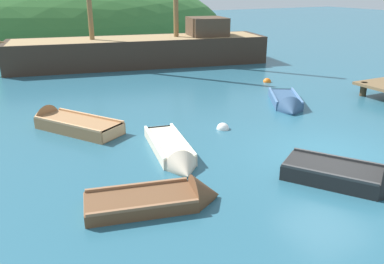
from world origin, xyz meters
name	(u,v)px	position (x,y,z in m)	size (l,w,h in m)	color
ground_plane	(330,156)	(0.00, 0.00, 0.00)	(120.00, 120.00, 0.00)	#285B70
shore_hill	(30,36)	(-4.14, 34.37, 0.00)	(40.12, 24.55, 12.29)	#387033
sailing_ship	(143,55)	(0.20, 15.68, 0.59)	(17.97, 6.29, 11.47)	#38281E
rowboat_outer_right	(352,180)	(-0.86, -1.55, 0.14)	(2.65, 3.11, 1.20)	black
rowboat_far	(67,124)	(-6.32, 5.98, 0.14)	(3.00, 3.80, 1.12)	#9E7047
rowboat_center	(173,154)	(-4.08, 2.06, 0.09)	(1.53, 3.57, 0.90)	beige
rowboat_portside	(287,104)	(2.18, 4.56, 0.10)	(2.44, 3.16, 1.01)	#335175
rowboat_near_dock	(166,201)	(-5.35, -0.29, 0.08)	(3.22, 1.76, 1.08)	brown
buoy_white	(223,129)	(-1.57, 3.42, 0.00)	(0.44, 0.44, 0.44)	white
buoy_orange	(267,82)	(4.12, 8.40, 0.00)	(0.41, 0.41, 0.41)	orange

